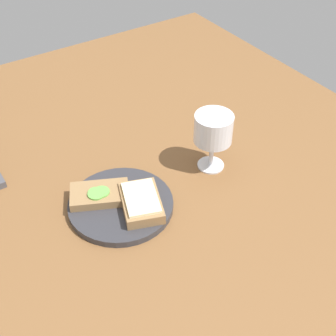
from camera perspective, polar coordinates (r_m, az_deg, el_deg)
The scene contains 5 objects.
wooden_table at distance 100.03cm, azimuth -5.94°, elevation -4.15°, with size 140.00×140.00×3.00cm, color brown.
plate at distance 96.25cm, azimuth -5.77°, elevation -4.48°, with size 21.49×21.49×1.50cm, color #333338.
sandwich_with_cheese at distance 93.45cm, azimuth -3.29°, elevation -4.16°, with size 10.97×13.27×2.92cm.
sandwich_with_cucumber at distance 96.48cm, azimuth -8.35°, elevation -3.18°, with size 13.77×11.46×2.23cm.
wine_glass at distance 100.30cm, azimuth 5.54°, elevation 4.53°, with size 8.35×8.35×13.61cm.
Camera 1 is at (-29.94, -64.52, 71.83)cm, focal length 50.00 mm.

